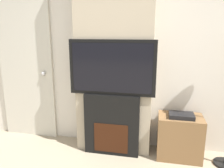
% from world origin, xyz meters
% --- Properties ---
extents(wall_back, '(6.00, 0.06, 2.70)m').
position_xyz_m(wall_back, '(0.00, 2.03, 1.35)').
color(wall_back, silver).
rests_on(wall_back, ground_plane).
extents(chimney_breast, '(0.95, 0.30, 2.70)m').
position_xyz_m(chimney_breast, '(0.00, 1.85, 1.35)').
color(chimney_breast, tan).
rests_on(chimney_breast, ground_plane).
extents(fireplace, '(0.69, 0.15, 0.79)m').
position_xyz_m(fireplace, '(0.00, 1.70, 0.39)').
color(fireplace, black).
rests_on(fireplace, ground_plane).
extents(television, '(1.04, 0.07, 0.66)m').
position_xyz_m(television, '(0.00, 1.70, 1.12)').
color(television, black).
rests_on(television, fireplace).
extents(media_stand, '(0.53, 0.36, 0.59)m').
position_xyz_m(media_stand, '(0.84, 1.78, 0.28)').
color(media_stand, brown).
rests_on(media_stand, ground_plane).
extents(entry_door, '(0.81, 0.09, 2.01)m').
position_xyz_m(entry_door, '(-1.31, 1.97, 1.01)').
color(entry_door, beige).
rests_on(entry_door, ground_plane).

